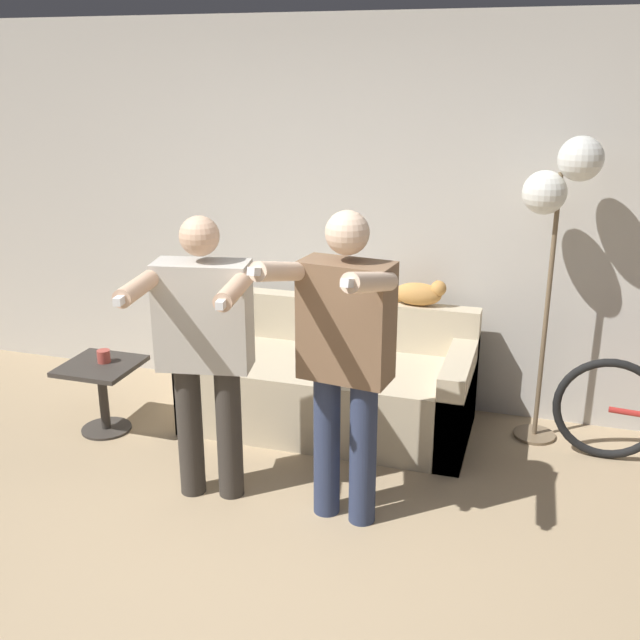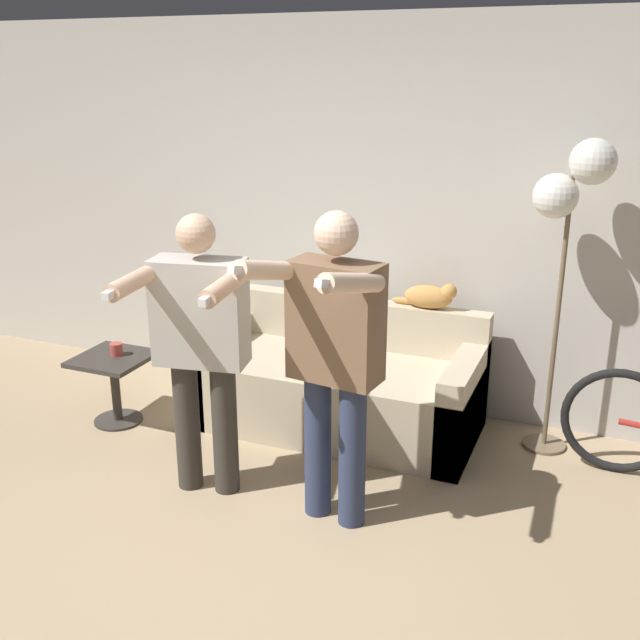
# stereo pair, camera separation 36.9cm
# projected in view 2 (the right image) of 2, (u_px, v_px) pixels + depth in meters

# --- Properties ---
(ground_plane) EXTENTS (16.00, 16.00, 0.00)m
(ground_plane) POSITION_uv_depth(u_px,v_px,m) (174.00, 601.00, 3.35)
(ground_plane) COLOR tan
(wall_back) EXTENTS (10.00, 0.05, 2.60)m
(wall_back) POSITION_uv_depth(u_px,v_px,m) (361.00, 218.00, 5.06)
(wall_back) COLOR beige
(wall_back) RESTS_ON ground_plane
(couch) EXTENTS (1.83, 0.85, 0.78)m
(couch) POSITION_uv_depth(u_px,v_px,m) (338.00, 386.00, 4.92)
(couch) COLOR beige
(couch) RESTS_ON ground_plane
(person_left) EXTENTS (0.64, 0.75, 1.57)m
(person_left) POSITION_uv_depth(u_px,v_px,m) (200.00, 337.00, 3.95)
(person_left) COLOR #38332D
(person_left) RESTS_ON ground_plane
(person_right) EXTENTS (0.58, 0.71, 1.64)m
(person_right) POSITION_uv_depth(u_px,v_px,m) (334.00, 350.00, 3.66)
(person_right) COLOR #2D3856
(person_right) RESTS_ON ground_plane
(cat) EXTENTS (0.44, 0.14, 0.18)m
(cat) POSITION_uv_depth(u_px,v_px,m) (430.00, 296.00, 4.83)
(cat) COLOR tan
(cat) RESTS_ON couch
(floor_lamp) EXTENTS (0.44, 0.27, 1.90)m
(floor_lamp) POSITION_uv_depth(u_px,v_px,m) (572.00, 196.00, 4.21)
(floor_lamp) COLOR #756047
(floor_lamp) RESTS_ON ground_plane
(side_table) EXTENTS (0.46, 0.46, 0.47)m
(side_table) POSITION_uv_depth(u_px,v_px,m) (114.00, 375.00, 4.94)
(side_table) COLOR #38332D
(side_table) RESTS_ON ground_plane
(cup) EXTENTS (0.08, 0.08, 0.08)m
(cup) POSITION_uv_depth(u_px,v_px,m) (116.00, 349.00, 4.91)
(cup) COLOR #B7473D
(cup) RESTS_ON side_table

